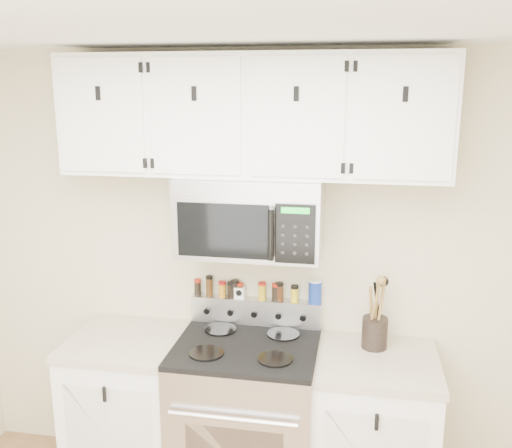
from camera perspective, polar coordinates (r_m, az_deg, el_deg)
The scene contains 20 objects.
back_wall at distance 3.30m, azimuth 0.09°, elevation -4.85°, with size 3.50×0.01×2.50m, color beige.
ceiling at distance 1.46m, azimuth -13.18°, elevation 20.99°, with size 3.50×3.50×0.01m, color white.
range at distance 3.35m, azimuth -0.94°, elevation -19.06°, with size 0.76×0.65×1.10m.
base_cabinet_left at distance 3.56m, azimuth -12.36°, elevation -17.72°, with size 0.64×0.62×0.92m.
base_cabinet_right at distance 3.34m, azimuth 11.59°, elevation -20.03°, with size 0.64×0.62×0.92m.
microwave at distance 3.02m, azimuth -0.54°, elevation 0.86°, with size 0.76×0.44×0.42m.
upper_cabinets at distance 2.97m, azimuth -0.48°, elevation 10.80°, with size 2.00×0.35×0.62m.
utensil_crock at distance 3.18m, azimuth 11.79°, elevation -10.36°, with size 0.14×0.14×0.40m.
kitchen_timer at distance 3.32m, azimuth -1.63°, elevation -6.84°, with size 0.06×0.05×0.07m, color white.
salt_canister at distance 3.25m, azimuth 5.92°, elevation -6.72°, with size 0.07×0.07×0.14m.
spice_jar_0 at distance 3.38m, azimuth -5.87°, elevation -6.29°, with size 0.04×0.04×0.10m.
spice_jar_1 at distance 3.36m, azimuth -4.69°, elevation -6.18°, with size 0.04×0.04×0.12m.
spice_jar_2 at distance 3.34m, azimuth -3.41°, elevation -6.51°, with size 0.04×0.04×0.09m.
spice_jar_3 at distance 3.33m, azimuth -2.46°, elevation -6.55°, with size 0.05×0.05×0.09m.
spice_jar_4 at distance 3.32m, azimuth -2.11°, elevation -6.49°, with size 0.05×0.05×0.11m.
spice_jar_5 at distance 3.32m, azimuth -1.60°, elevation -6.64°, with size 0.04×0.04×0.09m.
spice_jar_6 at distance 3.29m, azimuth 0.60°, elevation -6.69°, with size 0.04×0.04×0.10m.
spice_jar_7 at distance 3.28m, azimuth 2.01°, elevation -6.79°, with size 0.05×0.05×0.10m.
spice_jar_8 at distance 3.28m, azimuth 2.34°, elevation -6.77°, with size 0.04×0.04×0.11m.
spice_jar_9 at distance 3.27m, azimuth 3.87°, elevation -6.94°, with size 0.04×0.04×0.10m.
Camera 1 is at (0.56, -1.33, 2.30)m, focal length 40.00 mm.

